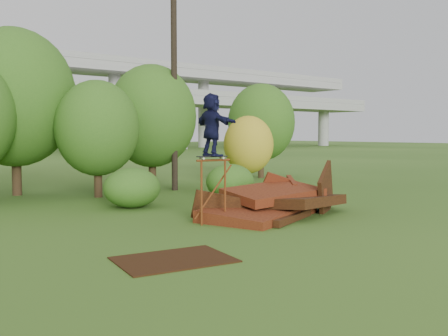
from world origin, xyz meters
TOP-DOWN VIEW (x-y plane):
  - ground at (0.00, 0.00)m, footprint 240.00×240.00m
  - scrap_pile at (1.08, 1.69)m, footprint 5.78×3.49m
  - grind_rail at (-1.44, 1.69)m, footprint 1.06×0.24m
  - skateboard at (-1.48, 1.70)m, footprint 0.92×0.39m
  - skater at (-1.48, 1.70)m, footprint 0.55×1.68m
  - flat_plate at (-4.58, -1.08)m, footprint 2.58×2.02m
  - tree_1 at (-3.91, 12.32)m, footprint 5.09×5.09m
  - tree_2 at (-1.46, 9.57)m, footprint 3.43×3.43m
  - tree_3 at (2.04, 11.15)m, footprint 4.27×4.27m
  - tree_4 at (6.69, 9.44)m, footprint 2.57×2.57m
  - tree_5 at (9.98, 12.06)m, footprint 3.97×3.97m
  - shrub_left at (-1.74, 6.08)m, footprint 2.06×1.90m
  - shrub_right at (2.44, 5.69)m, footprint 2.01×1.84m
  - utility_pole at (2.42, 9.75)m, footprint 1.40×0.28m

SIDE VIEW (x-z plane):
  - ground at x=0.00m, z-range 0.00..0.00m
  - flat_plate at x=-4.58m, z-range 0.00..0.03m
  - scrap_pile at x=1.08m, z-range -0.68..1.45m
  - shrub_right at x=2.44m, z-range 0.00..1.42m
  - shrub_left at x=-1.74m, z-range 0.00..1.42m
  - grind_rail at x=-1.44m, z-range 0.21..2.11m
  - skateboard at x=-1.48m, z-range 1.93..2.02m
  - tree_4 at x=6.69m, z-range 0.29..3.83m
  - tree_2 at x=-1.46m, z-range 0.44..5.27m
  - skater at x=-1.48m, z-range 1.99..3.80m
  - tree_5 at x=9.98m, z-range 0.50..6.07m
  - tree_3 at x=2.04m, z-range 0.50..6.43m
  - tree_1 at x=-3.91m, z-range 0.61..7.69m
  - utility_pole at x=2.42m, z-range 0.07..10.10m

